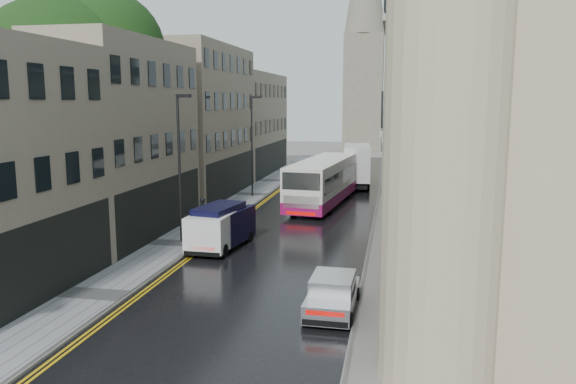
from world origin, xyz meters
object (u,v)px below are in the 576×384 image
(pedestrian, at_px, (203,212))
(lamp_post_near, at_px, (179,169))
(white_lorry, at_px, (345,168))
(cream_bus, at_px, (294,188))
(tree_near, at_px, (64,115))
(white_van, at_px, (189,235))
(silver_hatchback, at_px, (306,305))
(tree_far, at_px, (164,120))
(navy_van, at_px, (191,231))
(lamp_post_far, at_px, (252,147))

(pedestrian, height_order, lamp_post_near, lamp_post_near)
(white_lorry, height_order, pedestrian, white_lorry)
(cream_bus, xyz_separation_m, lamp_post_near, (-4.48, -9.76, 2.36))
(tree_near, distance_m, cream_bus, 15.63)
(white_lorry, xyz_separation_m, white_van, (-5.78, -22.63, -0.90))
(cream_bus, xyz_separation_m, white_van, (-3.13, -12.09, -0.66))
(lamp_post_near, bearing_deg, silver_hatchback, -36.19)
(silver_hatchback, relative_size, white_van, 0.82)
(tree_near, bearing_deg, tree_far, 88.68)
(navy_van, bearing_deg, tree_far, 126.30)
(cream_bus, xyz_separation_m, lamp_post_far, (-4.40, 5.45, 2.38))
(white_lorry, bearing_deg, tree_near, -129.65)
(tree_far, xyz_separation_m, white_van, (7.90, -15.68, -5.17))
(pedestrian, bearing_deg, tree_far, -32.44)
(white_lorry, xyz_separation_m, silver_hatchback, (1.37, -30.28, -1.24))
(white_van, xyz_separation_m, lamp_post_far, (-1.26, 17.54, 3.04))
(tree_far, relative_size, lamp_post_near, 1.57)
(cream_bus, height_order, navy_van, cream_bus)
(white_van, bearing_deg, cream_bus, 77.07)
(tree_far, xyz_separation_m, lamp_post_far, (6.64, 1.86, -2.13))
(tree_far, relative_size, cream_bus, 1.00)
(lamp_post_near, relative_size, lamp_post_far, 0.99)
(white_van, bearing_deg, navy_van, 91.60)
(navy_van, distance_m, lamp_post_far, 17.53)
(lamp_post_far, bearing_deg, tree_near, -107.42)
(lamp_post_far, bearing_deg, silver_hatchback, -63.93)
(silver_hatchback, bearing_deg, lamp_post_near, 131.59)
(cream_bus, height_order, silver_hatchback, cream_bus)
(pedestrian, relative_size, lamp_post_near, 0.23)
(tree_near, relative_size, tree_far, 1.11)
(cream_bus, distance_m, lamp_post_far, 7.40)
(silver_hatchback, distance_m, navy_van, 10.69)
(tree_near, bearing_deg, silver_hatchback, -33.95)
(white_van, relative_size, navy_van, 0.97)
(white_lorry, bearing_deg, cream_bus, -108.70)
(lamp_post_near, bearing_deg, white_van, -46.58)
(lamp_post_near, height_order, lamp_post_far, lamp_post_far)
(pedestrian, bearing_deg, navy_van, 127.10)
(pedestrian, distance_m, lamp_post_near, 4.68)
(cream_bus, relative_size, pedestrian, 6.83)
(white_lorry, distance_m, pedestrian, 18.21)
(tree_near, height_order, white_lorry, tree_near)
(pedestrian, bearing_deg, tree_near, 48.73)
(pedestrian, height_order, lamp_post_far, lamp_post_far)
(tree_near, bearing_deg, pedestrian, 25.02)
(tree_near, relative_size, white_van, 3.01)
(tree_near, height_order, cream_bus, tree_near)
(tree_far, height_order, pedestrian, tree_far)
(navy_van, relative_size, lamp_post_near, 0.60)
(white_van, xyz_separation_m, lamp_post_near, (-1.34, 2.33, 3.01))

